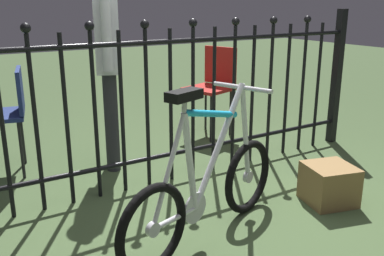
{
  "coord_description": "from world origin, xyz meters",
  "views": [
    {
      "loc": [
        -1.53,
        -2.04,
        1.33
      ],
      "look_at": [
        -0.14,
        0.2,
        0.55
      ],
      "focal_mm": 40.43,
      "sensor_mm": 36.0,
      "label": 1
    }
  ],
  "objects": [
    {
      "name": "bicycle",
      "position": [
        -0.28,
        -0.18,
        0.31
      ],
      "size": [
        1.3,
        0.54,
        0.91
      ],
      "color": "black",
      "rests_on": "ground"
    },
    {
      "name": "display_crate",
      "position": [
        0.69,
        -0.23,
        0.13
      ],
      "size": [
        0.38,
        0.38,
        0.27
      ],
      "primitive_type": "cube",
      "rotation": [
        0.0,
        0.0,
        -0.27
      ],
      "color": "olive",
      "rests_on": "ground"
    },
    {
      "name": "chair_navy",
      "position": [
        -1.05,
        1.49,
        0.52
      ],
      "size": [
        0.51,
        0.5,
        0.83
      ],
      "color": "black",
      "rests_on": "ground"
    },
    {
      "name": "chair_red",
      "position": [
        0.92,
        1.5,
        0.55
      ],
      "size": [
        0.51,
        0.51,
        0.89
      ],
      "color": "black",
      "rests_on": "ground"
    },
    {
      "name": "person_visitor",
      "position": [
        -0.31,
        1.18,
        0.93
      ],
      "size": [
        0.28,
        0.45,
        1.57
      ],
      "color": "#2D2D33",
      "rests_on": "ground"
    },
    {
      "name": "iron_fence",
      "position": [
        -0.06,
        0.68,
        0.64
      ],
      "size": [
        3.6,
        0.07,
        1.26
      ],
      "color": "black",
      "rests_on": "ground"
    },
    {
      "name": "ground_plane",
      "position": [
        0.0,
        0.0,
        0.0
      ],
      "size": [
        20.0,
        20.0,
        0.0
      ],
      "primitive_type": "plane",
      "color": "#405531"
    }
  ]
}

